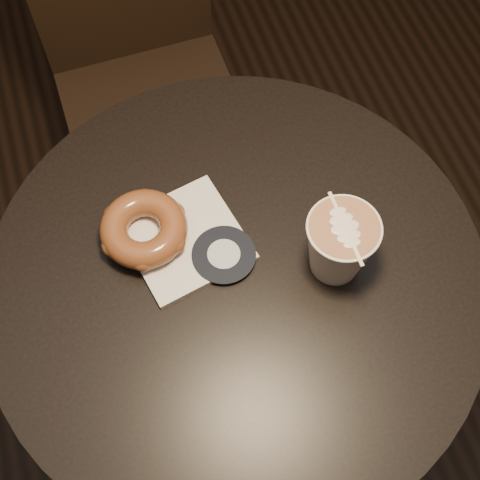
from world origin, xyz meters
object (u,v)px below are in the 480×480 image
Objects in this scene: cafe_table at (237,322)px; doughnut at (144,229)px; latte_cup at (339,246)px; chair at (137,47)px; pastry_bag at (185,239)px.

cafe_table is 6.13× the size of doughnut.
doughnut is 0.27m from latte_cup.
doughnut reaches higher than cafe_table.
latte_cup reaches higher than cafe_table.
chair reaches higher than pastry_bag.
chair is at bearing 74.19° from pastry_bag.
doughnut is at bearing 138.98° from cafe_table.
doughnut is (-0.09, -0.57, 0.25)m from chair.
pastry_bag is 1.25× the size of doughnut.
chair is 8.70× the size of latte_cup.
pastry_bag is at bearing 152.22° from latte_cup.
chair is 7.67× the size of doughnut.
latte_cup reaches higher than pastry_bag.
pastry_bag is 0.06m from doughnut.
chair is 0.63m from pastry_bag.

